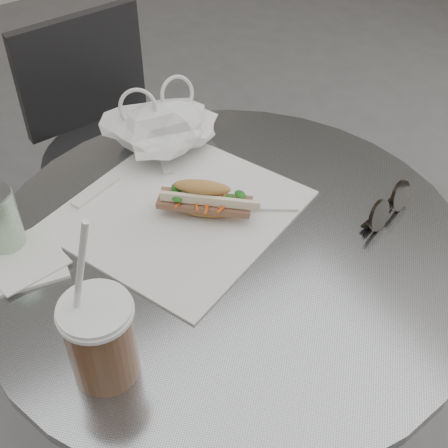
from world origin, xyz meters
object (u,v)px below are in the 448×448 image
sunglasses (388,207)px  drink_can (1,220)px  cafe_table (227,350)px  banh_mi (204,199)px  chair_far (126,194)px  iced_coffee (101,338)px

sunglasses → drink_can: size_ratio=1.09×
cafe_table → sunglasses: bearing=-19.1°
banh_mi → cafe_table: bearing=-51.9°
chair_far → drink_can: size_ratio=7.35×
chair_far → sunglasses: bearing=99.1°
chair_far → banh_mi: size_ratio=4.37×
chair_far → sunglasses: 0.83m
cafe_table → iced_coffee: (-0.25, -0.10, 0.34)m
cafe_table → chair_far: chair_far is taller
cafe_table → iced_coffee: iced_coffee is taller
iced_coffee → drink_can: size_ratio=2.48×
drink_can → cafe_table: bearing=-32.9°
chair_far → iced_coffee: 0.92m
chair_far → banh_mi: bearing=77.7°
cafe_table → sunglasses: size_ratio=6.52×
cafe_table → sunglasses: sunglasses is taller
sunglasses → drink_can: drink_can is taller
cafe_table → iced_coffee: size_ratio=2.86×
banh_mi → drink_can: size_ratio=1.68×
iced_coffee → sunglasses: (0.50, 0.02, -0.04)m
iced_coffee → sunglasses: size_ratio=2.28×
iced_coffee → sunglasses: iced_coffee is taller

